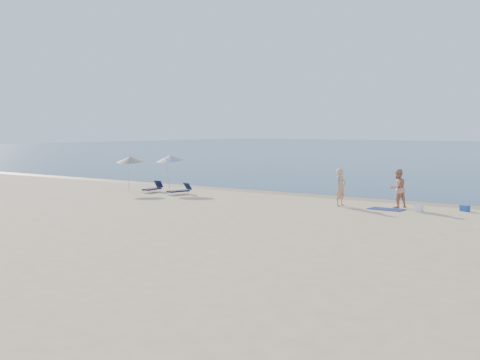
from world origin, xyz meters
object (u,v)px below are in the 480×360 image
(umbrella_near, at_px, (171,158))
(blue_cooler, at_px, (465,208))
(person_left, at_px, (341,187))
(person_right, at_px, (398,188))

(umbrella_near, bearing_deg, blue_cooler, 15.06)
(person_left, distance_m, person_right, 2.78)
(person_right, distance_m, umbrella_near, 14.39)
(blue_cooler, bearing_deg, person_left, -139.53)
(person_right, bearing_deg, person_left, -34.66)
(person_left, bearing_deg, blue_cooler, -66.54)
(person_left, xyz_separation_m, blue_cooler, (5.65, 1.64, -0.80))
(person_right, height_order, umbrella_near, umbrella_near)
(blue_cooler, distance_m, umbrella_near, 17.56)
(person_right, distance_m, blue_cooler, 3.24)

